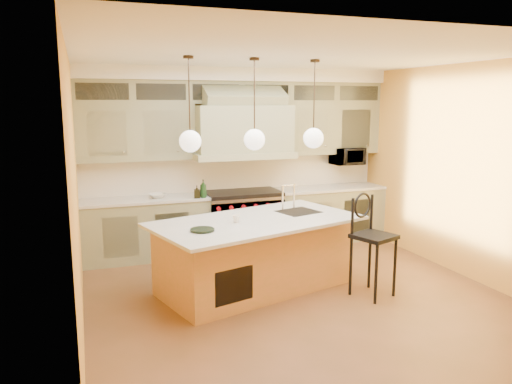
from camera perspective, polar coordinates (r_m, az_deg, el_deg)
name	(u,v)px	position (r m, az deg, el deg)	size (l,w,h in m)	color
floor	(296,296)	(6.36, 4.56, -11.71)	(5.00, 5.00, 0.00)	brown
ceiling	(299,55)	(5.93, 4.97, 15.29)	(5.00, 5.00, 0.00)	white
wall_back	(236,159)	(8.30, -2.31, 3.82)	(5.00, 5.00, 0.00)	gold
wall_front	(437,231)	(3.87, 20.03, -4.16)	(5.00, 5.00, 0.00)	gold
wall_left	(75,193)	(5.46, -19.94, -0.11)	(5.00, 5.00, 0.00)	gold
wall_right	(466,171)	(7.35, 22.86, 2.20)	(5.00, 5.00, 0.00)	gold
back_cabinetry	(241,162)	(8.05, -1.75, 3.48)	(5.00, 0.77, 2.90)	gray
range	(243,220)	(8.13, -1.52, -3.21)	(1.20, 0.74, 0.96)	silver
kitchen_island	(255,253)	(6.43, -0.12, -6.99)	(2.87, 2.03, 1.35)	#A87F3B
counter_stool	(372,238)	(6.31, 13.07, -5.10)	(0.58, 0.58, 1.28)	black
microwave	(347,156)	(8.84, 10.38, 4.06)	(0.54, 0.37, 0.30)	black
oil_bottle_a	(203,189)	(7.62, -6.05, 0.39)	(0.11, 0.11, 0.28)	#143316
oil_bottle_b	(197,192)	(7.61, -6.77, 0.02)	(0.09, 0.09, 0.19)	black
fruit_bowl	(157,196)	(7.74, -11.20, -0.40)	(0.26, 0.26, 0.06)	silver
cup	(236,219)	(6.12, -2.26, -3.07)	(0.10, 0.10, 0.09)	white
pendant_left	(190,139)	(5.94, -7.53, 6.05)	(0.26, 0.26, 1.11)	#2D2319
pendant_center	(254,137)	(6.15, -0.18, 6.28)	(0.26, 0.26, 1.11)	#2D2319
pendant_right	(313,136)	(6.46, 6.58, 6.40)	(0.26, 0.26, 1.11)	#2D2319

